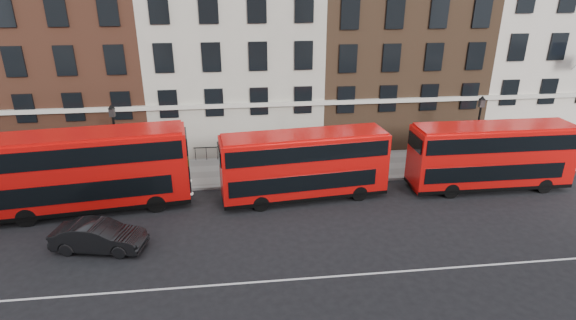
{
  "coord_description": "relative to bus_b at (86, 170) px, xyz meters",
  "views": [
    {
      "loc": [
        -0.06,
        -18.64,
        12.67
      ],
      "look_at": [
        2.75,
        5.0,
        3.0
      ],
      "focal_mm": 28.0,
      "sensor_mm": 36.0,
      "label": 1
    }
  ],
  "objects": [
    {
      "name": "ground",
      "position": [
        8.72,
        -6.01,
        -2.55
      ],
      "size": [
        120.0,
        120.0,
        0.0
      ],
      "primitive_type": "plane",
      "color": "black",
      "rests_on": "ground"
    },
    {
      "name": "pavement",
      "position": [
        8.72,
        4.49,
        -2.47
      ],
      "size": [
        80.0,
        5.0,
        0.15
      ],
      "primitive_type": "cube",
      "color": "gray",
      "rests_on": "ground"
    },
    {
      "name": "kerb",
      "position": [
        8.72,
        1.99,
        -2.47
      ],
      "size": [
        80.0,
        0.3,
        0.16
      ],
      "primitive_type": "cube",
      "color": "gray",
      "rests_on": "ground"
    },
    {
      "name": "road_centre_line",
      "position": [
        8.72,
        -8.01,
        -2.54
      ],
      "size": [
        70.0,
        0.12,
        0.01
      ],
      "primitive_type": "cube",
      "color": "white",
      "rests_on": "ground"
    },
    {
      "name": "building_terrace",
      "position": [
        8.41,
        11.87,
        7.69
      ],
      "size": [
        64.0,
        11.95,
        22.0
      ],
      "color": "beige",
      "rests_on": "ground"
    },
    {
      "name": "bus_b",
      "position": [
        0.0,
        0.0,
        0.0
      ],
      "size": [
        11.55,
        4.06,
        4.75
      ],
      "rotation": [
        0.0,
        0.0,
        0.12
      ],
      "color": "red",
      "rests_on": "ground"
    },
    {
      "name": "bus_c",
      "position": [
        12.54,
        0.0,
        -0.28
      ],
      "size": [
        10.25,
        3.44,
        4.23
      ],
      "rotation": [
        0.0,
        0.0,
        0.1
      ],
      "color": "red",
      "rests_on": "ground"
    },
    {
      "name": "bus_d",
      "position": [
        24.49,
        0.0,
        -0.25
      ],
      "size": [
        10.23,
        2.51,
        4.29
      ],
      "rotation": [
        0.0,
        0.0,
        -0.0
      ],
      "color": "red",
      "rests_on": "ground"
    },
    {
      "name": "car_front",
      "position": [
        1.58,
        -4.43,
        -1.8
      ],
      "size": [
        4.77,
        2.45,
        1.5
      ],
      "primitive_type": "imported",
      "rotation": [
        0.0,
        0.0,
        1.37
      ],
      "color": "black",
      "rests_on": "ground"
    },
    {
      "name": "lamp_post_left",
      "position": [
        1.03,
        3.18,
        0.53
      ],
      "size": [
        0.44,
        0.44,
        5.33
      ],
      "color": "black",
      "rests_on": "pavement"
    },
    {
      "name": "lamp_post_right",
      "position": [
        24.84,
        2.59,
        0.53
      ],
      "size": [
        0.44,
        0.44,
        5.33
      ],
      "color": "black",
      "rests_on": "pavement"
    },
    {
      "name": "iron_railings",
      "position": [
        8.72,
        6.69,
        -1.9
      ],
      "size": [
        6.6,
        0.06,
        1.0
      ],
      "primitive_type": null,
      "color": "black",
      "rests_on": "pavement"
    }
  ]
}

